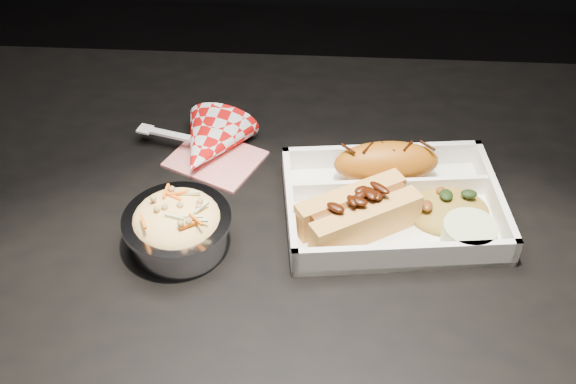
{
  "coord_description": "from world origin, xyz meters",
  "views": [
    {
      "loc": [
        -0.02,
        -0.58,
        1.35
      ],
      "look_at": [
        -0.05,
        0.01,
        0.81
      ],
      "focal_mm": 45.0,
      "sensor_mm": 36.0,
      "label": 1
    }
  ],
  "objects_px": {
    "food_tray": "(392,208)",
    "foil_coleslaw_cup": "(177,225)",
    "hotdog": "(358,211)",
    "dining_table": "(331,292)",
    "fried_pastry": "(386,163)",
    "napkin_fork": "(208,145)"
  },
  "relations": [
    {
      "from": "food_tray",
      "to": "fried_pastry",
      "type": "height_order",
      "value": "fried_pastry"
    },
    {
      "from": "hotdog",
      "to": "dining_table",
      "type": "bearing_deg",
      "value": -179.26
    },
    {
      "from": "food_tray",
      "to": "foil_coleslaw_cup",
      "type": "bearing_deg",
      "value": -171.8
    },
    {
      "from": "dining_table",
      "to": "hotdog",
      "type": "relative_size",
      "value": 8.19
    },
    {
      "from": "foil_coleslaw_cup",
      "to": "fried_pastry",
      "type": "bearing_deg",
      "value": 26.92
    },
    {
      "from": "hotdog",
      "to": "napkin_fork",
      "type": "distance_m",
      "value": 0.23
    },
    {
      "from": "dining_table",
      "to": "hotdog",
      "type": "height_order",
      "value": "hotdog"
    },
    {
      "from": "hotdog",
      "to": "foil_coleslaw_cup",
      "type": "distance_m",
      "value": 0.2
    },
    {
      "from": "fried_pastry",
      "to": "food_tray",
      "type": "bearing_deg",
      "value": -83.19
    },
    {
      "from": "foil_coleslaw_cup",
      "to": "dining_table",
      "type": "bearing_deg",
      "value": 5.68
    },
    {
      "from": "foil_coleslaw_cup",
      "to": "napkin_fork",
      "type": "relative_size",
      "value": 0.69
    },
    {
      "from": "dining_table",
      "to": "food_tray",
      "type": "distance_m",
      "value": 0.13
    },
    {
      "from": "dining_table",
      "to": "foil_coleslaw_cup",
      "type": "xyz_separation_m",
      "value": [
        -0.18,
        -0.02,
        0.12
      ]
    },
    {
      "from": "fried_pastry",
      "to": "napkin_fork",
      "type": "height_order",
      "value": "napkin_fork"
    },
    {
      "from": "foil_coleslaw_cup",
      "to": "hotdog",
      "type": "bearing_deg",
      "value": 9.35
    },
    {
      "from": "dining_table",
      "to": "hotdog",
      "type": "bearing_deg",
      "value": 31.8
    },
    {
      "from": "napkin_fork",
      "to": "fried_pastry",
      "type": "bearing_deg",
      "value": 4.38
    },
    {
      "from": "fried_pastry",
      "to": "hotdog",
      "type": "relative_size",
      "value": 0.88
    },
    {
      "from": "dining_table",
      "to": "napkin_fork",
      "type": "distance_m",
      "value": 0.25
    },
    {
      "from": "fried_pastry",
      "to": "foil_coleslaw_cup",
      "type": "distance_m",
      "value": 0.26
    },
    {
      "from": "food_tray",
      "to": "dining_table",
      "type": "bearing_deg",
      "value": -151.32
    },
    {
      "from": "fried_pastry",
      "to": "napkin_fork",
      "type": "xyz_separation_m",
      "value": [
        -0.23,
        0.04,
        -0.02
      ]
    }
  ]
}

